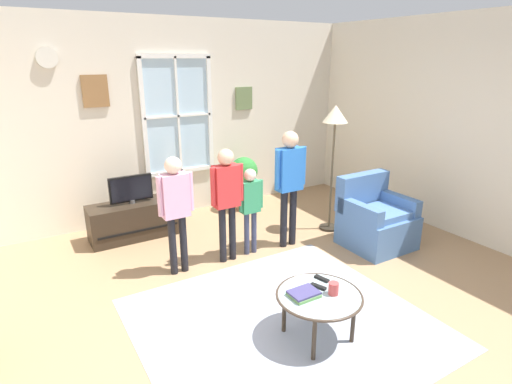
# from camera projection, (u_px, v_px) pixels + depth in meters

# --- Properties ---
(ground_plane) EXTENTS (6.52, 6.57, 0.02)m
(ground_plane) POSITION_uv_depth(u_px,v_px,m) (285.00, 314.00, 3.81)
(ground_plane) COLOR #9E7A56
(back_wall) EXTENTS (5.92, 0.17, 2.79)m
(back_wall) POSITION_uv_depth(u_px,v_px,m) (165.00, 120.00, 5.85)
(back_wall) COLOR beige
(back_wall) RESTS_ON ground_plane
(side_wall_right) EXTENTS (0.12, 5.97, 2.79)m
(side_wall_right) POSITION_uv_depth(u_px,v_px,m) (498.00, 134.00, 4.85)
(side_wall_right) COLOR beige
(side_wall_right) RESTS_ON ground_plane
(area_rug) EXTENTS (2.45, 2.30, 0.01)m
(area_rug) POSITION_uv_depth(u_px,v_px,m) (283.00, 323.00, 3.66)
(area_rug) COLOR #999EAD
(area_rug) RESTS_ON ground_plane
(tv_stand) EXTENTS (1.12, 0.44, 0.47)m
(tv_stand) POSITION_uv_depth(u_px,v_px,m) (134.00, 220.00, 5.35)
(tv_stand) COLOR #2D2319
(tv_stand) RESTS_ON ground_plane
(television) EXTENTS (0.54, 0.08, 0.36)m
(television) POSITION_uv_depth(u_px,v_px,m) (131.00, 189.00, 5.21)
(television) COLOR #4C4C4C
(television) RESTS_ON tv_stand
(armchair) EXTENTS (0.76, 0.74, 0.87)m
(armchair) POSITION_uv_depth(u_px,v_px,m) (375.00, 220.00, 5.10)
(armchair) COLOR #476B9E
(armchair) RESTS_ON ground_plane
(coffee_table) EXTENTS (0.72, 0.72, 0.41)m
(coffee_table) POSITION_uv_depth(u_px,v_px,m) (319.00, 297.00, 3.37)
(coffee_table) COLOR #99B2B7
(coffee_table) RESTS_ON ground_plane
(book_stack) EXTENTS (0.23, 0.19, 0.04)m
(book_stack) POSITION_uv_depth(u_px,v_px,m) (304.00, 294.00, 3.34)
(book_stack) COLOR #61934F
(book_stack) RESTS_ON coffee_table
(cup) EXTENTS (0.09, 0.09, 0.10)m
(cup) POSITION_uv_depth(u_px,v_px,m) (334.00, 288.00, 3.36)
(cup) COLOR #BF3F3F
(cup) RESTS_ON coffee_table
(remote_near_books) EXTENTS (0.07, 0.15, 0.02)m
(remote_near_books) POSITION_uv_depth(u_px,v_px,m) (322.00, 279.00, 3.59)
(remote_near_books) COLOR black
(remote_near_books) RESTS_ON coffee_table
(remote_near_cup) EXTENTS (0.09, 0.14, 0.02)m
(remote_near_cup) POSITION_uv_depth(u_px,v_px,m) (318.00, 287.00, 3.46)
(remote_near_cup) COLOR black
(remote_near_cup) RESTS_ON coffee_table
(person_pink_shirt) EXTENTS (0.39, 0.18, 1.30)m
(person_pink_shirt) POSITION_uv_depth(u_px,v_px,m) (175.00, 202.00, 4.28)
(person_pink_shirt) COLOR black
(person_pink_shirt) RESTS_ON ground_plane
(person_green_shirt) EXTENTS (0.32, 0.14, 1.05)m
(person_green_shirt) POSITION_uv_depth(u_px,v_px,m) (250.00, 202.00, 4.77)
(person_green_shirt) COLOR #333851
(person_green_shirt) RESTS_ON ground_plane
(person_blue_shirt) EXTENTS (0.43, 0.20, 1.44)m
(person_blue_shirt) POSITION_uv_depth(u_px,v_px,m) (289.00, 176.00, 4.91)
(person_blue_shirt) COLOR black
(person_blue_shirt) RESTS_ON ground_plane
(person_red_shirt) EXTENTS (0.40, 0.18, 1.32)m
(person_red_shirt) POSITION_uv_depth(u_px,v_px,m) (227.00, 193.00, 4.55)
(person_red_shirt) COLOR black
(person_red_shirt) RESTS_ON ground_plane
(potted_plant_by_window) EXTENTS (0.42, 0.42, 0.83)m
(potted_plant_by_window) POSITION_uv_depth(u_px,v_px,m) (244.00, 177.00, 6.25)
(potted_plant_by_window) COLOR #9E6B4C
(potted_plant_by_window) RESTS_ON ground_plane
(floor_lamp) EXTENTS (0.32, 0.32, 1.68)m
(floor_lamp) POSITION_uv_depth(u_px,v_px,m) (335.00, 127.00, 5.25)
(floor_lamp) COLOR black
(floor_lamp) RESTS_ON ground_plane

